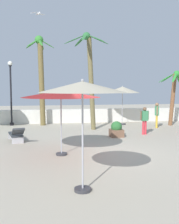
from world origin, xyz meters
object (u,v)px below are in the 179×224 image
object	(u,v)px
patio_umbrella_0	(82,88)
planter	(116,130)
lounge_chair_0	(16,134)
guest_0	(157,113)
patio_umbrella_2	(61,94)
patio_umbrella_3	(122,90)
seagull_0	(38,14)
lamp_post_0	(11,89)
palm_tree_1	(90,70)
palm_tree_0	(174,90)
palm_tree_2	(41,73)
guest_2	(145,118)

from	to	relation	value
patio_umbrella_0	planter	world-z (taller)	patio_umbrella_0
lounge_chair_0	guest_0	size ratio (longest dim) A/B	1.17
patio_umbrella_0	patio_umbrella_2	distance (m)	3.83
patio_umbrella_3	planter	xyz separation A→B (m)	(-1.60, -4.41, -2.08)
guest_0	seagull_0	bearing A→B (deg)	-176.47
lamp_post_0	patio_umbrella_0	bearing A→B (deg)	-75.23
guest_0	palm_tree_1	bearing A→B (deg)	179.70
patio_umbrella_2	lamp_post_0	distance (m)	9.18
patio_umbrella_0	palm_tree_1	xyz separation A→B (m)	(1.82, 9.85, 1.02)
palm_tree_0	planter	xyz separation A→B (m)	(-5.05, -3.51, -2.07)
patio_umbrella_3	lounge_chair_0	bearing A→B (deg)	-143.84
patio_umbrella_0	palm_tree_2	distance (m)	12.34
patio_umbrella_2	lounge_chair_0	distance (m)	4.06
patio_umbrella_0	patio_umbrella_2	bearing A→B (deg)	95.01
planter	palm_tree_1	bearing A→B (deg)	111.62
lounge_chair_0	planter	distance (m)	5.26
guest_0	guest_2	bearing A→B (deg)	-127.44
lamp_post_0	lounge_chair_0	bearing A→B (deg)	-81.09
palm_tree_1	lamp_post_0	size ratio (longest dim) A/B	1.35
palm_tree_1	lounge_chair_0	bearing A→B (deg)	-142.80
patio_umbrella_0	palm_tree_0	size ratio (longest dim) A/B	0.77
patio_umbrella_2	planter	xyz separation A→B (m)	(3.18, 3.43, -2.05)
patio_umbrella_3	palm_tree_2	world-z (taller)	palm_tree_2
patio_umbrella_3	palm_tree_0	xyz separation A→B (m)	(3.46, -0.90, -0.01)
guest_2	patio_umbrella_0	bearing A→B (deg)	-121.02
patio_umbrella_3	patio_umbrella_0	bearing A→B (deg)	-110.89
patio_umbrella_2	palm_tree_0	xyz separation A→B (m)	(8.24, 6.95, 0.02)
lamp_post_0	seagull_0	distance (m)	5.74
patio_umbrella_0	guest_2	world-z (taller)	patio_umbrella_0
guest_2	seagull_0	bearing A→B (deg)	163.65
patio_umbrella_3	guest_2	xyz separation A→B (m)	(0.14, -4.02, -1.53)
palm_tree_0	palm_tree_1	xyz separation A→B (m)	(-6.09, -0.91, 1.26)
patio_umbrella_3	guest_2	world-z (taller)	patio_umbrella_3
lamp_post_0	guest_2	distance (m)	9.39
seagull_0	planter	size ratio (longest dim) A/B	0.97
patio_umbrella_0	patio_umbrella_3	distance (m)	12.47
palm_tree_0	palm_tree_2	distance (m)	9.32
palm_tree_2	planter	xyz separation A→B (m)	(4.07, -4.99, -3.28)
palm_tree_1	guest_2	bearing A→B (deg)	-38.57
palm_tree_1	lamp_post_0	distance (m)	5.88
palm_tree_2	lamp_post_0	xyz separation A→B (m)	(-2.07, 0.26, -1.15)
planter	palm_tree_2	bearing A→B (deg)	129.18
palm_tree_0	palm_tree_2	world-z (taller)	palm_tree_2
patio_umbrella_0	lamp_post_0	distance (m)	12.92
lamp_post_0	guest_0	world-z (taller)	lamp_post_0
patio_umbrella_2	planter	world-z (taller)	patio_umbrella_2
palm_tree_2	planter	bearing A→B (deg)	-50.82
planter	patio_umbrella_3	bearing A→B (deg)	70.09
patio_umbrella_3	lamp_post_0	bearing A→B (deg)	173.80
lounge_chair_0	seagull_0	xyz separation A→B (m)	(1.09, 2.70, 6.49)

